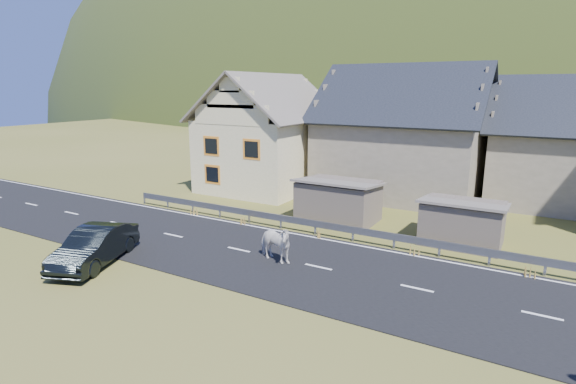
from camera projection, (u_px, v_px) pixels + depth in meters
The scene contains 13 objects.
ground at pixel (318, 268), 18.31m from camera, with size 160.00×160.00×0.00m, color #4A4E16.
road at pixel (318, 267), 18.30m from camera, with size 60.00×7.00×0.04m, color black.
lane_markings at pixel (318, 267), 18.30m from camera, with size 60.00×6.60×0.01m, color silver.
guardrail at pixel (353, 230), 21.28m from camera, with size 28.10×0.09×0.75m.
shed_left at pixel (339, 201), 24.51m from camera, with size 4.30×3.30×2.40m, color #6E6154.
shed_right at pixel (462, 223), 20.94m from camera, with size 3.80×2.90×2.20m, color #6E6154.
house_cream at pixel (268, 127), 32.30m from camera, with size 7.80×9.80×8.30m.
house_stone_a at pixel (404, 126), 30.38m from camera, with size 10.80×9.80×8.90m.
house_stone_b at pixel (576, 137), 27.28m from camera, with size 9.80×8.80×8.10m.
mountain at pixel (537, 159), 172.15m from camera, with size 440.00×280.00×260.00m, color #203510.
conifer_patch at pixel (316, 91), 136.43m from camera, with size 76.00×50.00×28.00m, color black.
horse at pixel (274, 243), 18.71m from camera, with size 1.93×0.88×1.63m, color silver.
car at pixel (95, 246), 18.61m from camera, with size 1.62×4.63×1.53m, color black.
Camera 1 is at (7.49, -15.44, 7.21)m, focal length 28.00 mm.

